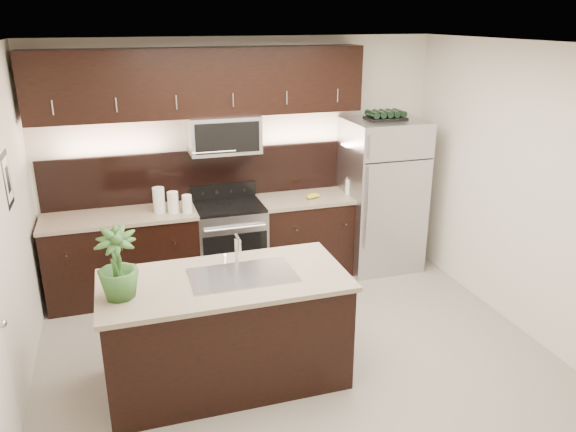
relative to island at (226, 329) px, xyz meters
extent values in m
plane|color=gray|center=(0.66, 0.12, -0.47)|extent=(4.50, 4.50, 0.00)
cube|color=beige|center=(0.66, 2.12, 0.88)|extent=(4.50, 0.02, 2.70)
cube|color=beige|center=(0.66, -1.88, 0.88)|extent=(4.50, 0.02, 2.70)
cube|color=beige|center=(2.91, 0.12, 0.88)|extent=(0.02, 4.00, 2.70)
cube|color=white|center=(0.66, 0.12, 2.23)|extent=(4.50, 4.00, 0.02)
sphere|color=silver|center=(-1.54, -0.36, 0.53)|extent=(0.06, 0.06, 0.06)
cube|color=black|center=(-1.58, 0.87, 1.18)|extent=(0.01, 0.32, 0.46)
cube|color=white|center=(-1.58, 0.87, 1.18)|extent=(0.00, 0.24, 0.36)
cube|color=black|center=(-0.76, 1.81, -0.02)|extent=(1.57, 0.62, 0.90)
cube|color=black|center=(1.37, 1.81, -0.02)|extent=(1.16, 0.62, 0.90)
cube|color=#B2B2B7|center=(0.41, 1.81, -0.02)|extent=(0.76, 0.62, 0.90)
cube|color=black|center=(0.41, 1.81, 0.44)|extent=(0.76, 0.60, 0.03)
cube|color=#C5B794|center=(-0.76, 1.81, 0.45)|extent=(1.59, 0.65, 0.04)
cube|color=#C5B794|center=(1.37, 1.81, 0.45)|extent=(1.18, 0.65, 0.04)
cube|color=black|center=(0.20, 2.10, 0.75)|extent=(3.49, 0.02, 0.56)
cube|color=#B2B2B7|center=(0.41, 1.92, 1.23)|extent=(0.76, 0.40, 0.40)
cube|color=black|center=(0.20, 1.95, 1.78)|extent=(3.49, 0.33, 0.70)
cube|color=black|center=(0.00, 0.00, -0.02)|extent=(1.90, 0.90, 0.90)
cube|color=#C5B794|center=(0.00, 0.00, 0.45)|extent=(1.96, 0.96, 0.04)
cube|color=silver|center=(0.15, 0.00, 0.47)|extent=(0.84, 0.50, 0.01)
cylinder|color=silver|center=(0.15, 0.21, 0.59)|extent=(0.03, 0.03, 0.24)
cylinder|color=silver|center=(0.15, 0.14, 0.74)|extent=(0.02, 0.14, 0.02)
cylinder|color=silver|center=(0.15, 0.07, 0.69)|extent=(0.02, 0.02, 0.10)
cube|color=#B2B2B7|center=(2.24, 1.75, 0.42)|extent=(0.86, 0.78, 1.79)
cube|color=black|center=(2.24, 1.75, 1.33)|extent=(0.44, 0.27, 0.03)
cylinder|color=black|center=(2.07, 1.75, 1.38)|extent=(0.07, 0.25, 0.07)
cylinder|color=black|center=(2.15, 1.75, 1.38)|extent=(0.07, 0.25, 0.07)
cylinder|color=black|center=(2.24, 1.75, 1.38)|extent=(0.07, 0.25, 0.07)
cylinder|color=black|center=(2.32, 1.75, 1.38)|extent=(0.07, 0.25, 0.07)
cylinder|color=black|center=(2.41, 1.75, 1.38)|extent=(0.07, 0.25, 0.07)
imported|color=#2C5723|center=(-0.79, -0.09, 0.74)|extent=(0.34, 0.34, 0.54)
cylinder|color=silver|center=(-0.34, 1.76, 0.60)|extent=(0.12, 0.12, 0.27)
cylinder|color=silver|center=(-0.20, 1.71, 0.58)|extent=(0.11, 0.11, 0.23)
cylinder|color=silver|center=(-0.06, 1.66, 0.56)|extent=(0.10, 0.10, 0.19)
cylinder|color=silver|center=(1.83, 1.76, 0.56)|extent=(0.09, 0.09, 0.18)
cylinder|color=silver|center=(1.83, 1.76, 0.66)|extent=(0.10, 0.10, 0.02)
cylinder|color=silver|center=(1.83, 1.76, 0.71)|extent=(0.01, 0.01, 0.07)
ellipsoid|color=gold|center=(1.32, 1.73, 0.49)|extent=(0.21, 0.18, 0.05)
camera|label=1|loc=(-0.71, -3.99, 2.43)|focal=35.00mm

